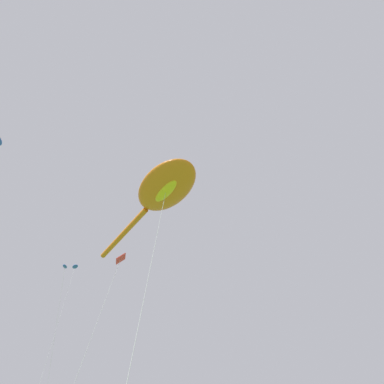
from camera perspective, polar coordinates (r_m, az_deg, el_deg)
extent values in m
ellipsoid|color=orange|center=(21.59, -4.81, 1.04)|extent=(5.32, 6.22, 1.15)
cylinder|color=orange|center=(25.39, -12.74, -7.70)|extent=(3.49, 6.37, 0.42)
ellipsoid|color=yellow|center=(21.19, -4.90, 0.15)|extent=(1.75, 2.44, 0.42)
cylinder|color=#B2B2B7|center=(14.17, -8.86, -18.73)|extent=(3.18, 0.97, 17.81)
ellipsoid|color=blue|center=(41.40, -20.91, -12.83)|extent=(0.93, 1.12, 0.26)
cylinder|color=#B2B2B7|center=(33.86, -25.76, -27.37)|extent=(2.62, 4.24, 24.43)
ellipsoid|color=blue|center=(33.67, -22.56, -12.66)|extent=(0.76, 0.67, 0.20)
cube|color=red|center=(21.71, -13.11, -11.99)|extent=(0.90, 0.91, 0.60)
cylinder|color=#B2B2B7|center=(17.33, -20.15, -28.45)|extent=(2.76, 0.37, 14.57)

